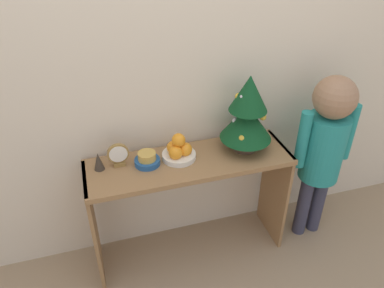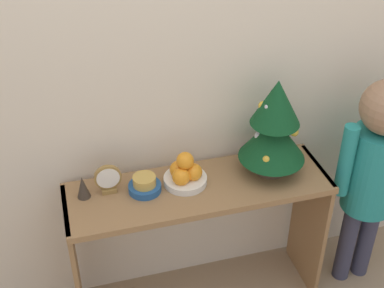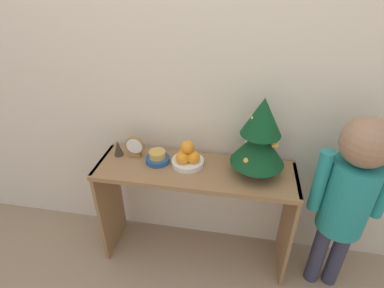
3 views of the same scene
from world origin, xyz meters
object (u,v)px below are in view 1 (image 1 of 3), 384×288
(mini_tree, at_px, (247,114))
(singing_bowl, at_px, (147,160))
(fruit_bowl, at_px, (178,151))
(desk_clock, at_px, (118,155))
(child_figure, at_px, (325,142))
(figurine, at_px, (99,161))

(mini_tree, xyz_separation_m, singing_bowl, (-0.57, 0.01, -0.20))
(mini_tree, relative_size, fruit_bowl, 2.40)
(desk_clock, bearing_deg, mini_tree, -3.44)
(mini_tree, xyz_separation_m, fruit_bowl, (-0.39, 0.01, -0.18))
(mini_tree, xyz_separation_m, child_figure, (0.48, -0.09, -0.22))
(mini_tree, distance_m, desk_clock, 0.74)
(singing_bowl, distance_m, figurine, 0.26)
(desk_clock, relative_size, child_figure, 0.12)
(fruit_bowl, xyz_separation_m, figurine, (-0.44, 0.03, 0.00))
(mini_tree, distance_m, singing_bowl, 0.61)
(mini_tree, bearing_deg, figurine, 177.29)
(mini_tree, relative_size, figurine, 4.44)
(singing_bowl, height_order, child_figure, child_figure)
(desk_clock, bearing_deg, child_figure, -6.24)
(singing_bowl, xyz_separation_m, figurine, (-0.26, 0.03, 0.02))
(mini_tree, relative_size, singing_bowl, 3.24)
(mini_tree, bearing_deg, child_figure, -10.38)
(singing_bowl, bearing_deg, mini_tree, -0.91)
(fruit_bowl, bearing_deg, desk_clock, 174.91)
(mini_tree, xyz_separation_m, desk_clock, (-0.72, 0.04, -0.17))
(desk_clock, distance_m, figurine, 0.11)
(mini_tree, height_order, child_figure, mini_tree)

